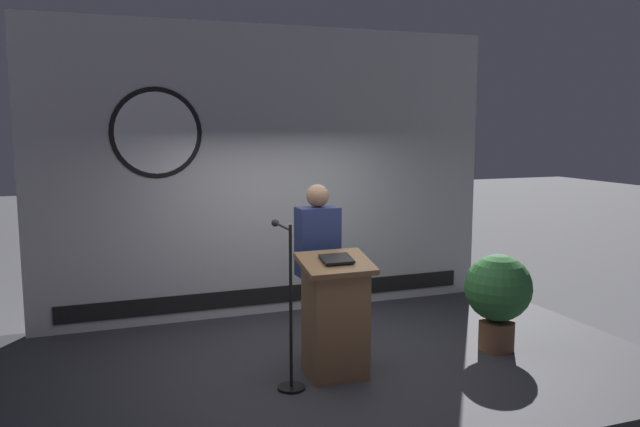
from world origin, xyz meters
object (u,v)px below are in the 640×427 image
object	(u,v)px
podium	(336,317)
potted_plant	(498,293)
speaker_person	(318,271)
microphone_stand	(289,330)

from	to	relation	value
podium	potted_plant	bearing A→B (deg)	1.87
podium	speaker_person	world-z (taller)	speaker_person
podium	microphone_stand	world-z (taller)	microphone_stand
microphone_stand	potted_plant	world-z (taller)	microphone_stand
microphone_stand	speaker_person	bearing A→B (deg)	49.75
podium	microphone_stand	bearing A→B (deg)	-169.56
podium	microphone_stand	xyz separation A→B (m)	(-0.47, -0.09, -0.03)
speaker_person	microphone_stand	xyz separation A→B (m)	(-0.48, -0.57, -0.36)
microphone_stand	potted_plant	xyz separation A→B (m)	(2.27, 0.15, 0.08)
speaker_person	microphone_stand	distance (m)	0.83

